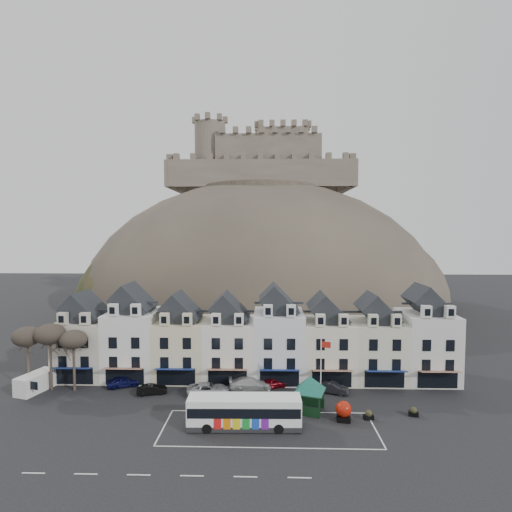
{
  "coord_description": "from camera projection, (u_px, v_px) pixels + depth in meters",
  "views": [
    {
      "loc": [
        1.78,
        -38.99,
        20.51
      ],
      "look_at": [
        -0.0,
        24.0,
        16.51
      ],
      "focal_mm": 28.0,
      "sensor_mm": 36.0,
      "label": 1
    }
  ],
  "objects": [
    {
      "name": "tree_left_mid",
      "position": [
        50.0,
        335.0,
        50.99
      ],
      "size": [
        3.78,
        3.78,
        8.64
      ],
      "color": "#372D23",
      "rests_on": "ground"
    },
    {
      "name": "castle",
      "position": [
        263.0,
        162.0,
        113.43
      ],
      "size": [
        50.2,
        22.2,
        22.0
      ],
      "color": "brown",
      "rests_on": "ground"
    },
    {
      "name": "flagpole",
      "position": [
        322.0,
        369.0,
        45.99
      ],
      "size": [
        1.11,
        0.45,
        8.08
      ],
      "rotation": [
        0.0,
        0.0,
        -0.35
      ],
      "color": "silver",
      "rests_on": "ground"
    },
    {
      "name": "planter_west",
      "position": [
        369.0,
        415.0,
        43.34
      ],
      "size": [
        1.12,
        0.75,
        1.07
      ],
      "rotation": [
        0.0,
        0.0,
        0.11
      ],
      "color": "black",
      "rests_on": "ground"
    },
    {
      "name": "car_white",
      "position": [
        250.0,
        384.0,
        51.46
      ],
      "size": [
        5.66,
        2.77,
        1.58
      ],
      "primitive_type": "imported",
      "rotation": [
        0.0,
        0.0,
        1.67
      ],
      "color": "silver",
      "rests_on": "ground"
    },
    {
      "name": "tree_left_near",
      "position": [
        73.0,
        340.0,
        50.95
      ],
      "size": [
        3.43,
        3.43,
        7.84
      ],
      "color": "#372D23",
      "rests_on": "ground"
    },
    {
      "name": "car_black",
      "position": [
        152.0,
        389.0,
        50.04
      ],
      "size": [
        3.92,
        2.23,
        1.22
      ],
      "primitive_type": "imported",
      "rotation": [
        0.0,
        0.0,
        1.84
      ],
      "color": "black",
      "rests_on": "ground"
    },
    {
      "name": "ground",
      "position": [
        249.0,
        434.0,
        40.24
      ],
      "size": [
        300.0,
        300.0,
        0.0
      ],
      "primitive_type": "plane",
      "color": "black",
      "rests_on": "ground"
    },
    {
      "name": "car_navy",
      "position": [
        124.0,
        382.0,
        52.41
      ],
      "size": [
        4.49,
        3.16,
        1.42
      ],
      "primitive_type": "imported",
      "rotation": [
        0.0,
        0.0,
        1.97
      ],
      "color": "#0C0E40",
      "rests_on": "ground"
    },
    {
      "name": "tree_left_far",
      "position": [
        27.0,
        337.0,
        51.1
      ],
      "size": [
        3.61,
        3.61,
        8.24
      ],
      "color": "#372D23",
      "rests_on": "ground"
    },
    {
      "name": "red_buoy",
      "position": [
        343.0,
        411.0,
        43.09
      ],
      "size": [
        1.71,
        1.71,
        2.12
      ],
      "rotation": [
        0.0,
        0.0,
        -0.12
      ],
      "color": "black",
      "rests_on": "ground"
    },
    {
      "name": "bus_shelter",
      "position": [
        310.0,
        384.0,
        45.07
      ],
      "size": [
        6.19,
        6.19,
        4.12
      ],
      "rotation": [
        0.0,
        0.0,
        -0.3
      ],
      "color": "black",
      "rests_on": "ground"
    },
    {
      "name": "coach_bay_markings",
      "position": [
        269.0,
        428.0,
        41.43
      ],
      "size": [
        22.0,
        7.5,
        0.01
      ],
      "primitive_type": "cube",
      "color": "silver",
      "rests_on": "ground"
    },
    {
      "name": "white_van",
      "position": [
        36.0,
        382.0,
        51.04
      ],
      "size": [
        3.47,
        5.43,
        2.3
      ],
      "rotation": [
        0.0,
        0.0,
        -0.28
      ],
      "color": "white",
      "rests_on": "ground"
    },
    {
      "name": "car_silver",
      "position": [
        208.0,
        389.0,
        49.83
      ],
      "size": [
        5.38,
        2.93,
        1.46
      ],
      "primitive_type": "imported",
      "rotation": [
        0.0,
        0.0,
        1.67
      ],
      "color": "#A0A2A8",
      "rests_on": "ground"
    },
    {
      "name": "castle_hill",
      "position": [
        265.0,
        305.0,
        108.98
      ],
      "size": [
        100.0,
        76.0,
        68.0
      ],
      "color": "#3D362F",
      "rests_on": "ground"
    },
    {
      "name": "townhouse_terrace",
      "position": [
        255.0,
        339.0,
        55.83
      ],
      "size": [
        54.4,
        9.35,
        11.8
      ],
      "color": "beige",
      "rests_on": "ground"
    },
    {
      "name": "bus",
      "position": [
        244.0,
        410.0,
        41.5
      ],
      "size": [
        11.79,
        2.98,
        3.31
      ],
      "rotation": [
        0.0,
        0.0,
        0.02
      ],
      "color": "#262628",
      "rests_on": "ground"
    },
    {
      "name": "car_maroon",
      "position": [
        273.0,
        383.0,
        52.1
      ],
      "size": [
        4.06,
        2.82,
        1.28
      ],
      "primitive_type": "imported",
      "rotation": [
        0.0,
        0.0,
        1.96
      ],
      "color": "#61050D",
      "rests_on": "ground"
    },
    {
      "name": "planter_east",
      "position": [
        413.0,
        412.0,
        44.11
      ],
      "size": [
        1.13,
        0.75,
        1.04
      ],
      "rotation": [
        0.0,
        0.0,
        -0.24
      ],
      "color": "black",
      "rests_on": "ground"
    },
    {
      "name": "car_charcoal",
      "position": [
        332.0,
        388.0,
        50.41
      ],
      "size": [
        4.43,
        2.73,
        1.38
      ],
      "primitive_type": "imported",
      "rotation": [
        0.0,
        0.0,
        1.24
      ],
      "color": "black",
      "rests_on": "ground"
    }
  ]
}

